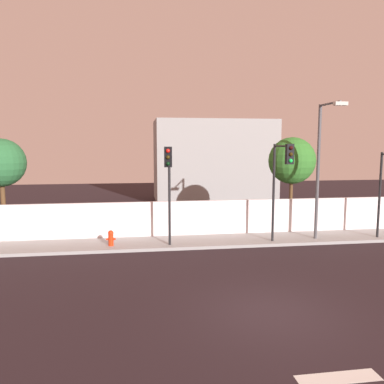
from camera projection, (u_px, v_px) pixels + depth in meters
ground_plane at (271, 313)px, 11.17m from camera, size 80.00×80.00×0.00m
sidewalk at (214, 241)px, 19.22m from camera, size 36.00×2.40×0.15m
perimeter_wall at (209, 217)px, 20.37m from camera, size 36.00×0.18×1.80m
traffic_light_left at (169, 175)px, 17.34m from camera, size 0.36×1.16×4.64m
traffic_light_center at (282, 172)px, 17.76m from camera, size 0.38×1.77×4.76m
street_lamp_curbside at (321, 160)px, 18.76m from camera, size 0.60×2.02×6.68m
fire_hydrant at (111, 237)px, 18.03m from camera, size 0.44×0.26×0.74m
roadside_tree_leftmost at (1, 163)px, 19.36m from camera, size 2.44×2.44×5.20m
roadside_tree_midleft at (292, 161)px, 21.56m from camera, size 2.62×2.62×5.31m
low_building_distant at (213, 160)px, 34.26m from camera, size 10.31×6.00×7.03m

